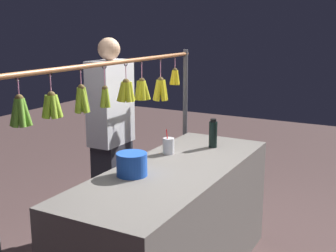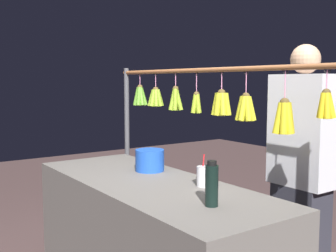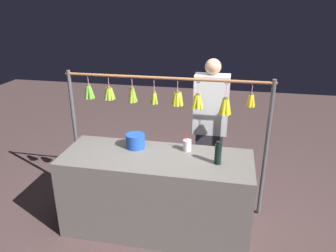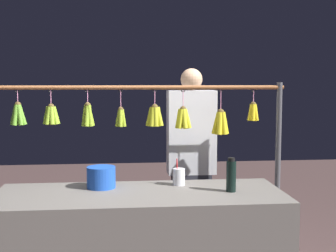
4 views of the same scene
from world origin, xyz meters
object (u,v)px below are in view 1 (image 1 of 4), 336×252
blue_bucket (132,164)px  drink_cup (168,146)px  water_bottle (213,134)px  vendor_person (112,140)px

blue_bucket → drink_cup: (-0.56, -0.03, -0.01)m
blue_bucket → drink_cup: 0.56m
water_bottle → vendor_person: bearing=-81.1°
water_bottle → vendor_person: size_ratio=0.13×
drink_cup → blue_bucket: bearing=3.1°
vendor_person → drink_cup: bearing=74.2°
water_bottle → blue_bucket: water_bottle is taller
blue_bucket → drink_cup: drink_cup is taller
blue_bucket → vendor_person: 1.04m
blue_bucket → vendor_person: bearing=-136.8°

